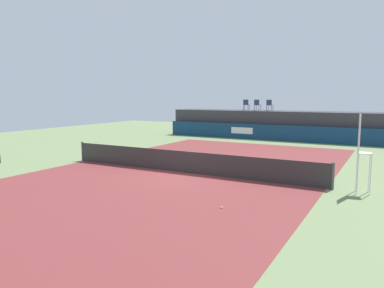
% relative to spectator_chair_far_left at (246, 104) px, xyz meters
% --- Properties ---
extents(ground_plane, '(48.00, 48.00, 0.00)m').
position_rel_spectator_chair_far_left_xyz_m(ground_plane, '(2.97, -12.46, -2.69)').
color(ground_plane, '#6B7F51').
extents(court_inner, '(12.00, 22.00, 0.00)m').
position_rel_spectator_chair_far_left_xyz_m(court_inner, '(2.97, -15.46, -2.69)').
color(court_inner, maroon).
rests_on(court_inner, ground).
extents(sponsor_wall, '(18.00, 0.22, 1.20)m').
position_rel_spectator_chair_far_left_xyz_m(sponsor_wall, '(2.96, -1.96, -2.09)').
color(sponsor_wall, navy).
rests_on(sponsor_wall, ground).
extents(spectator_platform, '(18.00, 2.80, 2.20)m').
position_rel_spectator_chair_far_left_xyz_m(spectator_platform, '(2.97, -0.16, -1.59)').
color(spectator_platform, '#38383D').
rests_on(spectator_platform, ground).
extents(spectator_chair_far_left, '(0.48, 0.48, 0.89)m').
position_rel_spectator_chair_far_left_xyz_m(spectator_chair_far_left, '(0.00, 0.00, 0.00)').
color(spectator_chair_far_left, '#2D3D56').
rests_on(spectator_chair_far_left, spectator_platform).
extents(spectator_chair_left, '(0.47, 0.47, 0.89)m').
position_rel_spectator_chair_far_left_xyz_m(spectator_chair_left, '(1.10, -0.36, 0.00)').
color(spectator_chair_left, '#2D3D56').
rests_on(spectator_chair_left, spectator_platform).
extents(spectator_chair_center, '(0.46, 0.46, 0.89)m').
position_rel_spectator_chair_far_left_xyz_m(spectator_chair_center, '(2.13, -0.37, 0.00)').
color(spectator_chair_center, '#2D3D56').
rests_on(spectator_chair_center, spectator_platform).
extents(umpire_chair, '(0.51, 0.51, 2.76)m').
position_rel_spectator_chair_far_left_xyz_m(umpire_chair, '(10.05, -15.47, -1.11)').
color(umpire_chair, white).
rests_on(umpire_chair, ground).
extents(tennis_net, '(12.40, 0.02, 0.95)m').
position_rel_spectator_chair_far_left_xyz_m(tennis_net, '(2.97, -15.46, -2.22)').
color(tennis_net, '#2D2D2D').
rests_on(tennis_net, ground).
extents(net_post_near, '(0.10, 0.10, 1.00)m').
position_rel_spectator_chair_far_left_xyz_m(net_post_near, '(-3.23, -15.46, -2.19)').
color(net_post_near, '#4C4C51').
rests_on(net_post_near, ground).
extents(net_post_far, '(0.10, 0.10, 1.00)m').
position_rel_spectator_chair_far_left_xyz_m(net_post_far, '(9.17, -15.46, -2.19)').
color(net_post_far, '#4C4C51').
rests_on(net_post_far, ground).
extents(tennis_ball, '(0.07, 0.07, 0.07)m').
position_rel_spectator_chair_far_left_xyz_m(tennis_ball, '(6.58, -19.48, -2.66)').
color(tennis_ball, '#D8EA33').
rests_on(tennis_ball, court_inner).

